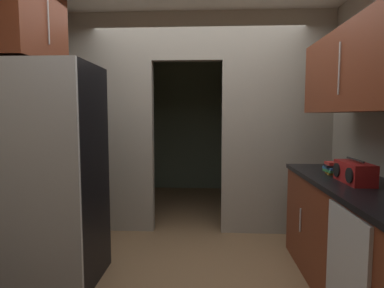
{
  "coord_description": "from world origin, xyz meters",
  "views": [
    {
      "loc": [
        0.13,
        -2.63,
        1.45
      ],
      "look_at": [
        -0.04,
        0.66,
        1.16
      ],
      "focal_mm": 29.65,
      "sensor_mm": 36.0,
      "label": 1
    }
  ],
  "objects_px": {
    "refrigerator": "(54,175)",
    "dishwasher": "(346,280)",
    "boombox": "(354,173)",
    "book_stack": "(333,168)"
  },
  "relations": [
    {
      "from": "dishwasher",
      "to": "book_stack",
      "type": "xyz_separation_m",
      "value": [
        0.25,
        0.91,
        0.55
      ]
    },
    {
      "from": "refrigerator",
      "to": "dishwasher",
      "type": "distance_m",
      "value": 2.35
    },
    {
      "from": "refrigerator",
      "to": "dishwasher",
      "type": "bearing_deg",
      "value": -17.63
    },
    {
      "from": "refrigerator",
      "to": "dishwasher",
      "type": "height_order",
      "value": "refrigerator"
    },
    {
      "from": "dishwasher",
      "to": "boombox",
      "type": "bearing_deg",
      "value": 63.64
    },
    {
      "from": "refrigerator",
      "to": "boombox",
      "type": "xyz_separation_m",
      "value": [
        2.46,
        -0.14,
        0.07
      ]
    },
    {
      "from": "dishwasher",
      "to": "refrigerator",
      "type": "bearing_deg",
      "value": 162.37
    },
    {
      "from": "book_stack",
      "to": "dishwasher",
      "type": "bearing_deg",
      "value": -105.34
    },
    {
      "from": "dishwasher",
      "to": "boombox",
      "type": "xyz_separation_m",
      "value": [
        0.27,
        0.55,
        0.58
      ]
    },
    {
      "from": "refrigerator",
      "to": "dishwasher",
      "type": "xyz_separation_m",
      "value": [
        2.18,
        -0.69,
        -0.51
      ]
    }
  ]
}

